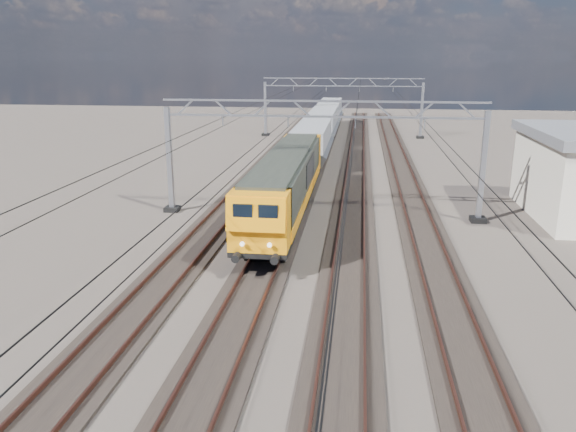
# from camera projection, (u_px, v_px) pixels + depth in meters

# --- Properties ---
(ground) EXTENTS (160.00, 160.00, 0.00)m
(ground) POSITION_uv_depth(u_px,v_px,m) (315.00, 236.00, 31.06)
(ground) COLOR black
(ground) RESTS_ON ground
(track_outer_west) EXTENTS (2.60, 140.00, 0.30)m
(track_outer_west) POSITION_uv_depth(u_px,v_px,m) (209.00, 231.00, 31.78)
(track_outer_west) COLOR black
(track_outer_west) RESTS_ON ground
(track_loco) EXTENTS (2.60, 140.00, 0.30)m
(track_loco) POSITION_uv_depth(u_px,v_px,m) (279.00, 233.00, 31.29)
(track_loco) COLOR black
(track_loco) RESTS_ON ground
(track_inner_east) EXTENTS (2.60, 140.00, 0.30)m
(track_inner_east) POSITION_uv_depth(u_px,v_px,m) (351.00, 236.00, 30.79)
(track_inner_east) COLOR black
(track_inner_east) RESTS_ON ground
(track_outer_east) EXTENTS (2.60, 140.00, 0.30)m
(track_outer_east) POSITION_uv_depth(u_px,v_px,m) (425.00, 239.00, 30.30)
(track_outer_east) COLOR black
(track_outer_east) RESTS_ON ground
(catenary_gantry_mid) EXTENTS (19.90, 0.90, 7.11)m
(catenary_gantry_mid) POSITION_uv_depth(u_px,v_px,m) (321.00, 154.00, 33.81)
(catenary_gantry_mid) COLOR #9A9DA8
(catenary_gantry_mid) RESTS_ON ground
(catenary_gantry_far) EXTENTS (19.90, 0.90, 7.11)m
(catenary_gantry_far) POSITION_uv_depth(u_px,v_px,m) (342.00, 105.00, 68.14)
(catenary_gantry_far) COLOR #9A9DA8
(catenary_gantry_far) RESTS_ON ground
(overhead_wires) EXTENTS (12.03, 140.00, 0.53)m
(overhead_wires) POSITION_uv_depth(u_px,v_px,m) (326.00, 116.00, 37.12)
(overhead_wires) COLOR black
(overhead_wires) RESTS_ON ground
(locomotive) EXTENTS (2.76, 21.10, 3.62)m
(locomotive) POSITION_uv_depth(u_px,v_px,m) (287.00, 181.00, 33.80)
(locomotive) COLOR black
(locomotive) RESTS_ON ground
(hopper_wagon_lead) EXTENTS (3.38, 13.00, 3.25)m
(hopper_wagon_lead) POSITION_uv_depth(u_px,v_px,m) (312.00, 141.00, 50.71)
(hopper_wagon_lead) COLOR black
(hopper_wagon_lead) RESTS_ON ground
(hopper_wagon_mid) EXTENTS (3.38, 13.00, 3.25)m
(hopper_wagon_mid) POSITION_uv_depth(u_px,v_px,m) (323.00, 123.00, 64.25)
(hopper_wagon_mid) COLOR black
(hopper_wagon_mid) RESTS_ON ground
(hopper_wagon_third) EXTENTS (3.38, 13.00, 3.25)m
(hopper_wagon_third) POSITION_uv_depth(u_px,v_px,m) (330.00, 111.00, 77.79)
(hopper_wagon_third) COLOR black
(hopper_wagon_third) RESTS_ON ground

